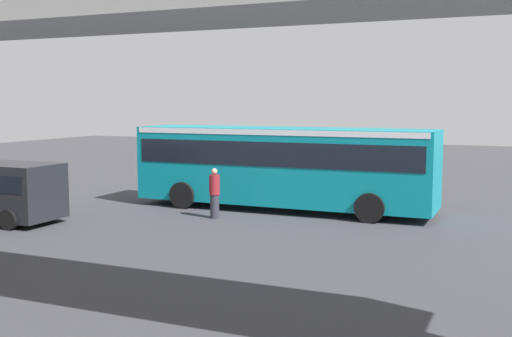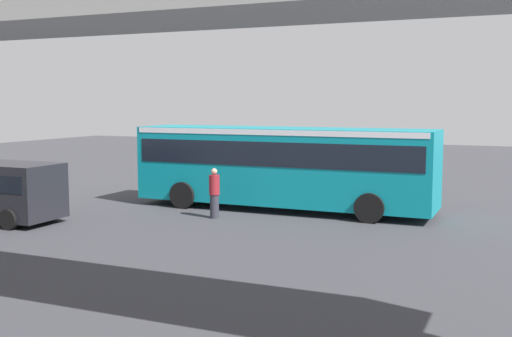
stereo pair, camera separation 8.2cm
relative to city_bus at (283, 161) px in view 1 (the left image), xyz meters
name	(u,v)px [view 1 (the left image)]	position (x,y,z in m)	size (l,w,h in m)	color
ground	(278,208)	(0.33, -0.32, -1.88)	(80.00, 80.00, 0.00)	#38383D
city_bus	(283,161)	(0.00, 0.00, 0.00)	(11.54, 2.85, 3.15)	#0C8493
bicycle_green	(0,188)	(12.49, 1.87, -1.51)	(1.77, 0.44, 0.96)	black
pedestrian	(215,194)	(1.59, 2.61, -1.00)	(0.38, 0.38, 1.79)	#2D2D38
traffic_sign	(221,150)	(4.50, -3.67, 0.01)	(0.08, 0.60, 2.80)	slate
lane_dash_leftmost	(396,202)	(-3.67, -3.50, -1.88)	(2.00, 0.20, 0.01)	silver
lane_dash_left	(304,196)	(0.33, -3.50, -1.88)	(2.00, 0.20, 0.01)	silver
lane_dash_centre	(222,191)	(4.33, -3.50, -1.88)	(2.00, 0.20, 0.01)	silver
pedestrian_overpass	(35,44)	(0.33, 12.57, 3.36)	(24.70, 2.60, 7.11)	#9E9E99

